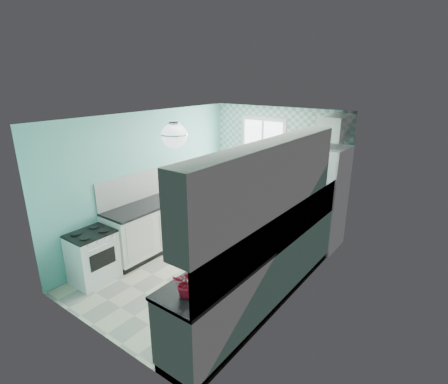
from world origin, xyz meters
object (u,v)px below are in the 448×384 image
Objects in this scene: potted_plant at (186,284)px; sink at (293,221)px; microwave at (325,138)px; fruit_bowl at (217,272)px; stove at (93,256)px; fridge at (319,197)px; ceiling_light at (174,136)px.

sink is at bearing 89.90° from potted_plant.
fruit_bowl is at bearing 90.14° from microwave.
stove is 3.17m from sink.
microwave is (-0.09, 3.22, 1.08)m from fruit_bowl.
fridge is 3.72m from potted_plant.
ceiling_light reaches higher than microwave.
microwave is (2.31, 3.28, 1.63)m from stove.
sink is 1.91× the size of fruit_bowl.
microwave reaches higher than potted_plant.
fruit_bowl is at bearing -90.73° from sink.
fridge reaches higher than sink.
sink is (1.20, 1.31, -1.39)m from ceiling_light.
stove is at bearing 53.42° from microwave.
stove is 1.49× the size of sink.
microwave is (-0.09, 3.72, 0.97)m from potted_plant.
stove is (-1.20, -0.70, -1.90)m from ceiling_light.
ceiling_light is 2.26m from sink.
microwave reaches higher than fruit_bowl.
potted_plant is at bearing -43.37° from ceiling_light.
microwave is at bearing 52.38° from fridge.
ceiling_light is at bearing -114.21° from fridge.
fridge is 6.57× the size of potted_plant.
sink is 2.45m from potted_plant.
sink is at bearing -86.75° from fridge.
potted_plant is at bearing -90.00° from fruit_bowl.
ceiling_light is at bearing 27.37° from stove.
sink is at bearing 37.05° from stove.
potted_plant is (-0.00, -2.44, 0.15)m from sink.
stove is 2.86× the size of fruit_bowl.
fridge is (1.11, 2.58, -1.37)m from ceiling_light.
stove is at bearing -149.80° from ceiling_light.
ceiling_light is 3.13m from fridge.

